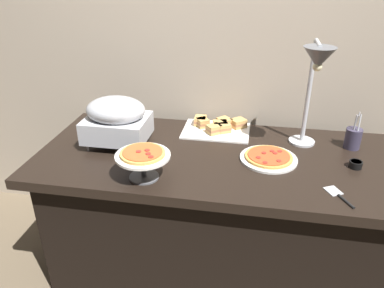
% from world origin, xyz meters
% --- Properties ---
extents(ground_plane, '(8.00, 8.00, 0.00)m').
position_xyz_m(ground_plane, '(0.00, 0.00, 0.00)').
color(ground_plane, brown).
extents(back_wall, '(4.40, 0.04, 2.40)m').
position_xyz_m(back_wall, '(0.00, 0.50, 1.20)').
color(back_wall, tan).
rests_on(back_wall, ground_plane).
extents(buffet_table, '(1.90, 0.84, 0.76)m').
position_xyz_m(buffet_table, '(0.00, 0.00, 0.39)').
color(buffet_table, black).
rests_on(buffet_table, ground_plane).
extents(chafing_dish, '(0.33, 0.26, 0.27)m').
position_xyz_m(chafing_dish, '(-0.56, 0.03, 0.91)').
color(chafing_dish, '#B7BABF').
rests_on(chafing_dish, buffet_table).
extents(heat_lamp, '(0.15, 0.30, 0.57)m').
position_xyz_m(heat_lamp, '(0.43, 0.10, 1.20)').
color(heat_lamp, '#B7BABF').
rests_on(heat_lamp, buffet_table).
extents(pizza_plate_front, '(0.29, 0.29, 0.03)m').
position_xyz_m(pizza_plate_front, '(0.24, -0.01, 0.77)').
color(pizza_plate_front, white).
rests_on(pizza_plate_front, buffet_table).
extents(pizza_plate_center, '(0.25, 0.25, 0.14)m').
position_xyz_m(pizza_plate_center, '(-0.32, -0.28, 0.87)').
color(pizza_plate_center, '#595B60').
rests_on(pizza_plate_center, buffet_table).
extents(sandwich_platter, '(0.39, 0.28, 0.06)m').
position_xyz_m(sandwich_platter, '(-0.05, 0.30, 0.78)').
color(sandwich_platter, white).
rests_on(sandwich_platter, buffet_table).
extents(sauce_cup_near, '(0.06, 0.06, 0.03)m').
position_xyz_m(sauce_cup_near, '(0.66, -0.01, 0.78)').
color(sauce_cup_near, black).
rests_on(sauce_cup_near, buffet_table).
extents(sauce_cup_far, '(0.06, 0.06, 0.03)m').
position_xyz_m(sauce_cup_far, '(-0.62, 0.26, 0.78)').
color(sauce_cup_far, black).
rests_on(sauce_cup_far, buffet_table).
extents(utensil_holder, '(0.08, 0.08, 0.20)m').
position_xyz_m(utensil_holder, '(0.68, 0.21, 0.82)').
color(utensil_holder, '#383347').
rests_on(utensil_holder, buffet_table).
extents(serving_spatula, '(0.11, 0.17, 0.01)m').
position_xyz_m(serving_spatula, '(0.54, -0.28, 0.76)').
color(serving_spatula, '#B7BABF').
rests_on(serving_spatula, buffet_table).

